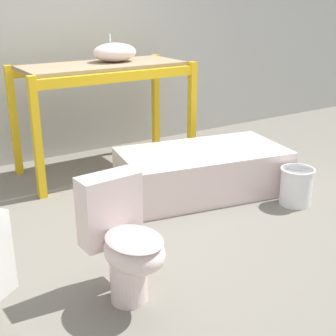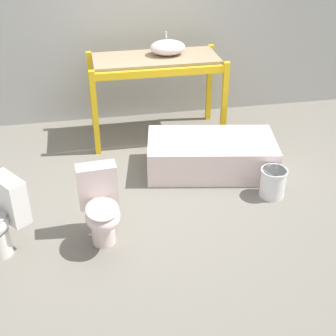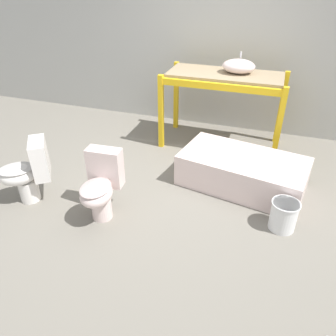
{
  "view_description": "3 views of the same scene",
  "coord_description": "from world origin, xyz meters",
  "px_view_note": "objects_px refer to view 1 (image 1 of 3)",
  "views": [
    {
      "loc": [
        -1.68,
        -3.0,
        1.72
      ],
      "look_at": [
        -0.04,
        -0.44,
        0.61
      ],
      "focal_mm": 50.0,
      "sensor_mm": 36.0,
      "label": 1
    },
    {
      "loc": [
        -0.65,
        -4.43,
        2.96
      ],
      "look_at": [
        0.1,
        -0.57,
        0.58
      ],
      "focal_mm": 50.0,
      "sensor_mm": 36.0,
      "label": 2
    },
    {
      "loc": [
        1.0,
        -3.3,
        2.39
      ],
      "look_at": [
        0.03,
        -0.43,
        0.51
      ],
      "focal_mm": 35.0,
      "sensor_mm": 36.0,
      "label": 3
    }
  ],
  "objects_px": {
    "bathtub_main": "(203,168)",
    "bucket_white": "(296,186)",
    "sink_basin": "(115,52)",
    "toilet_far": "(124,240)"
  },
  "relations": [
    {
      "from": "bathtub_main",
      "to": "bucket_white",
      "type": "xyz_separation_m",
      "value": [
        0.52,
        -0.67,
        -0.06
      ]
    },
    {
      "from": "sink_basin",
      "to": "bucket_white",
      "type": "relative_size",
      "value": 1.37
    },
    {
      "from": "bathtub_main",
      "to": "sink_basin",
      "type": "bearing_deg",
      "value": 116.44
    },
    {
      "from": "sink_basin",
      "to": "toilet_far",
      "type": "xyz_separation_m",
      "value": [
        -1.06,
        -2.18,
        -0.81
      ]
    },
    {
      "from": "toilet_far",
      "to": "sink_basin",
      "type": "bearing_deg",
      "value": 60.14
    },
    {
      "from": "bucket_white",
      "to": "bathtub_main",
      "type": "bearing_deg",
      "value": 128.05
    },
    {
      "from": "toilet_far",
      "to": "bucket_white",
      "type": "xyz_separation_m",
      "value": [
        1.89,
        0.4,
        -0.21
      ]
    },
    {
      "from": "sink_basin",
      "to": "bathtub_main",
      "type": "distance_m",
      "value": 1.5
    },
    {
      "from": "toilet_far",
      "to": "bathtub_main",
      "type": "bearing_deg",
      "value": 34.0
    },
    {
      "from": "sink_basin",
      "to": "toilet_far",
      "type": "distance_m",
      "value": 2.55
    }
  ]
}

